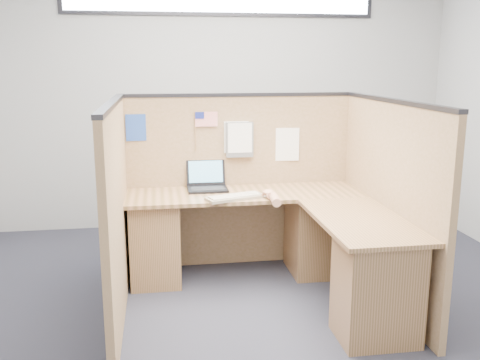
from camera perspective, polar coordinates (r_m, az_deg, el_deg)
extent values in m
plane|color=black|center=(4.06, 2.09, -13.69)|extent=(5.00, 5.00, 0.00)
plane|color=#AAACAF|center=(5.88, -1.97, 8.67)|extent=(5.00, 0.00, 5.00)
plane|color=#AAACAF|center=(1.55, 18.40, -2.70)|extent=(5.00, 0.00, 5.00)
cube|color=olive|center=(4.74, -0.11, -0.18)|extent=(2.05, 0.05, 1.50)
cube|color=#232328|center=(4.64, -0.11, 9.08)|extent=(2.05, 0.06, 0.03)
cube|color=olive|center=(3.83, -12.99, -3.59)|extent=(0.05, 1.80, 1.50)
cube|color=#232328|center=(3.70, -13.57, 7.88)|extent=(0.06, 1.80, 0.03)
cube|color=olive|center=(4.18, 15.51, -2.38)|extent=(0.05, 1.80, 1.50)
cube|color=#232328|center=(4.06, 16.14, 8.12)|extent=(0.06, 1.80, 0.03)
cube|color=brown|center=(4.44, 0.53, -1.53)|extent=(1.95, 0.60, 0.03)
cube|color=brown|center=(3.80, 12.83, -4.26)|extent=(0.60, 1.15, 0.03)
cube|color=brown|center=(4.49, -9.03, -6.39)|extent=(0.40, 0.50, 0.70)
cube|color=brown|center=(4.67, 7.83, -5.59)|extent=(0.40, 0.50, 0.70)
cube|color=brown|center=(3.65, 14.42, -11.18)|extent=(0.50, 0.40, 0.70)
cube|color=black|center=(4.52, -3.48, -0.99)|extent=(0.33, 0.25, 0.02)
cube|color=black|center=(4.64, -3.68, 0.90)|extent=(0.33, 0.07, 0.23)
cube|color=teal|center=(4.63, -3.67, 0.88)|extent=(0.29, 0.05, 0.18)
cube|color=gray|center=(4.22, -0.53, -1.88)|extent=(0.49, 0.30, 0.02)
cube|color=silver|center=(4.22, -0.53, -1.67)|extent=(0.44, 0.25, 0.01)
ellipsoid|color=silver|center=(4.27, 3.03, -1.62)|extent=(0.11, 0.09, 0.04)
ellipsoid|color=tan|center=(4.26, 3.05, -1.32)|extent=(0.08, 0.10, 0.05)
cylinder|color=tan|center=(4.22, 3.24, -1.66)|extent=(0.06, 0.05, 0.06)
cylinder|color=tan|center=(4.09, 3.75, -2.09)|extent=(0.09, 0.25, 0.08)
cube|color=#22439C|center=(4.58, -11.05, 5.51)|extent=(0.17, 0.01, 0.22)
cylinder|color=olive|center=(4.58, -4.79, 5.16)|extent=(0.01, 0.01, 0.33)
cube|color=red|center=(4.58, -3.61, 6.49)|extent=(0.19, 0.00, 0.12)
cube|color=navy|center=(4.57, -4.33, 6.89)|extent=(0.08, 0.00, 0.06)
cube|color=slate|center=(4.62, -0.05, 4.32)|extent=(0.24, 0.05, 0.30)
cube|color=white|center=(4.59, 0.00, 4.51)|extent=(0.21, 0.01, 0.25)
cube|color=white|center=(4.64, -0.39, 4.60)|extent=(0.21, 0.00, 0.27)
cube|color=white|center=(4.73, 4.95, 3.80)|extent=(0.23, 0.02, 0.29)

